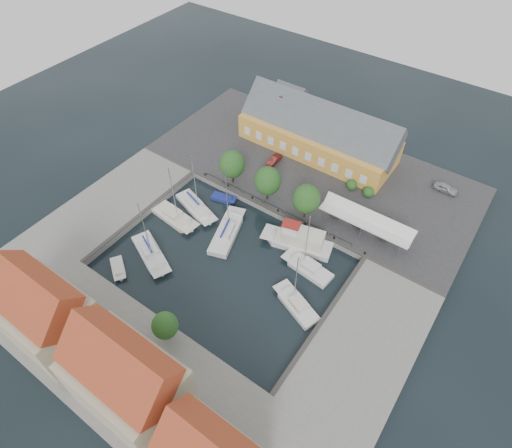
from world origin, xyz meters
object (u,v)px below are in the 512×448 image
(warehouse, at_px, (316,132))
(east_boat_b, at_px, (297,305))
(west_boat_a, at_px, (196,208))
(trawler, at_px, (299,241))
(tent_canopy, at_px, (367,220))
(west_boat_b, at_px, (175,218))
(center_sailboat, at_px, (227,233))
(west_boat_d, at_px, (151,254))
(launch_sw, at_px, (118,269))
(east_boat_a, at_px, (308,269))
(launch_nw, at_px, (223,199))
(car_red, at_px, (274,160))
(car_silver, at_px, (446,188))

(warehouse, xyz_separation_m, east_boat_b, (14.87, -30.32, -4.17))
(west_boat_a, bearing_deg, trawler, 9.64)
(tent_canopy, height_order, west_boat_b, west_boat_b)
(center_sailboat, relative_size, trawler, 1.21)
(west_boat_a, bearing_deg, center_sailboat, -11.20)
(west_boat_d, bearing_deg, launch_sw, -113.13)
(east_boat_a, relative_size, west_boat_a, 0.93)
(launch_nw, bearing_deg, east_boat_b, -27.01)
(west_boat_b, relative_size, launch_sw, 2.50)
(car_red, height_order, east_boat_a, east_boat_a)
(west_boat_a, bearing_deg, west_boat_b, -108.88)
(tent_canopy, distance_m, west_boat_d, 32.19)
(trawler, bearing_deg, west_boat_a, -170.36)
(east_boat_b, height_order, west_boat_d, west_boat_d)
(trawler, xyz_separation_m, east_boat_b, (5.26, -9.22, -0.76))
(trawler, bearing_deg, car_silver, 58.91)
(east_boat_a, height_order, launch_sw, east_boat_a)
(warehouse, height_order, east_boat_b, warehouse)
(west_boat_a, bearing_deg, east_boat_b, -15.11)
(car_silver, height_order, car_red, car_silver)
(west_boat_d, bearing_deg, east_boat_b, 12.56)
(west_boat_a, height_order, west_boat_d, west_boat_d)
(east_boat_a, bearing_deg, west_boat_b, -170.98)
(west_boat_a, bearing_deg, launch_nw, 62.84)
(car_silver, bearing_deg, east_boat_b, 165.80)
(trawler, bearing_deg, car_red, 135.43)
(tent_canopy, distance_m, east_boat_b, 16.91)
(car_red, relative_size, launch_sw, 0.78)
(trawler, bearing_deg, east_boat_a, -42.42)
(east_boat_b, bearing_deg, car_silver, 74.94)
(east_boat_a, xyz_separation_m, west_boat_a, (-21.13, 0.09, 0.01))
(trawler, relative_size, west_boat_b, 0.97)
(tent_canopy, xyz_separation_m, west_boat_d, (-23.82, -21.39, -3.41))
(car_silver, bearing_deg, west_boat_a, 130.42)
(warehouse, bearing_deg, west_boat_d, -101.58)
(center_sailboat, height_order, launch_nw, center_sailboat)
(car_red, xyz_separation_m, west_boat_b, (-5.76, -19.67, -1.33))
(west_boat_d, xyz_separation_m, launch_sw, (-1.96, -4.58, -0.18))
(west_boat_b, bearing_deg, warehouse, 71.36)
(tent_canopy, height_order, east_boat_a, east_boat_a)
(car_red, bearing_deg, east_boat_b, -50.17)
(car_silver, relative_size, launch_sw, 0.87)
(car_red, bearing_deg, car_silver, 20.60)
(east_boat_a, bearing_deg, car_red, 135.86)
(car_red, height_order, center_sailboat, center_sailboat)
(east_boat_b, relative_size, west_boat_b, 0.91)
(east_boat_b, xyz_separation_m, west_boat_a, (-22.99, 6.21, 0.01))
(car_red, bearing_deg, trawler, -44.46)
(warehouse, bearing_deg, west_boat_a, -108.61)
(car_red, xyz_separation_m, east_boat_a, (16.61, -16.12, -1.32))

